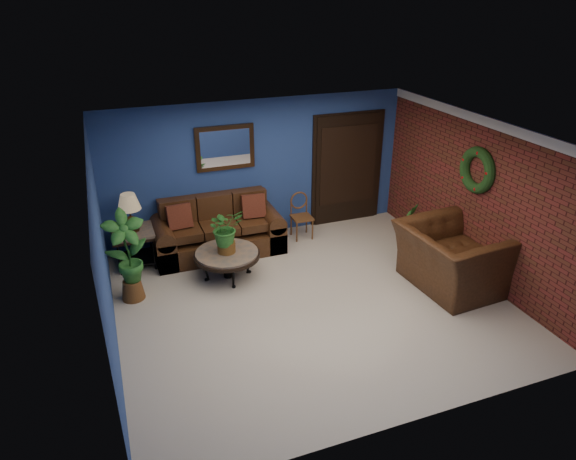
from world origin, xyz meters
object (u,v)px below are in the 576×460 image
object	(u,v)px
end_table	(134,239)
side_chair	(301,212)
table_lamp	(129,208)
coffee_table	(227,255)
sofa	(218,233)
armchair	(451,258)

from	to	relation	value
end_table	side_chair	bearing A→B (deg)	1.20
table_lamp	side_chair	bearing A→B (deg)	1.20
coffee_table	end_table	bearing A→B (deg)	145.22
coffee_table	table_lamp	size ratio (longest dim) A/B	1.70
end_table	sofa	bearing A→B (deg)	1.34
coffee_table	armchair	size ratio (longest dim) A/B	0.70
coffee_table	armchair	world-z (taller)	armchair
sofa	armchair	size ratio (longest dim) A/B	1.48
sofa	table_lamp	world-z (taller)	table_lamp
side_chair	end_table	bearing A→B (deg)	-177.66
sofa	table_lamp	distance (m)	1.56
coffee_table	end_table	world-z (taller)	end_table
end_table	armchair	bearing A→B (deg)	-28.05
sofa	side_chair	world-z (taller)	sofa
table_lamp	armchair	size ratio (longest dim) A/B	0.41
sofa	armchair	world-z (taller)	sofa
sofa	coffee_table	xyz separation A→B (m)	(-0.07, -0.95, 0.07)
end_table	table_lamp	world-z (taller)	table_lamp
coffee_table	side_chair	size ratio (longest dim) A/B	1.24
end_table	side_chair	size ratio (longest dim) A/B	0.82
end_table	table_lamp	size ratio (longest dim) A/B	1.12
end_table	side_chair	world-z (taller)	side_chair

